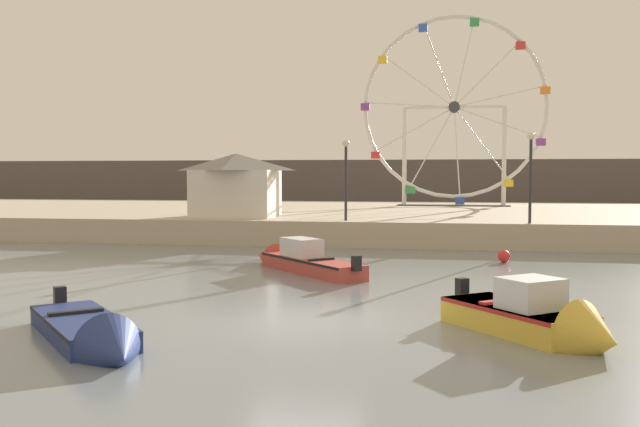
% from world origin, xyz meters
% --- Properties ---
extents(ground_plane, '(240.00, 240.00, 0.00)m').
position_xyz_m(ground_plane, '(0.00, 0.00, 0.00)').
color(ground_plane, slate).
extents(quay_promenade, '(110.00, 22.60, 1.11)m').
position_xyz_m(quay_promenade, '(0.00, 25.83, 0.55)').
color(quay_promenade, '#B7A88E').
rests_on(quay_promenade, ground_plane).
extents(distant_town_skyline, '(140.00, 3.00, 4.40)m').
position_xyz_m(distant_town_skyline, '(0.00, 47.04, 2.20)').
color(distant_town_skyline, '#564C47').
rests_on(distant_town_skyline, ground_plane).
extents(motorboat_navy_blue, '(3.94, 4.17, 1.16)m').
position_xyz_m(motorboat_navy_blue, '(-3.25, -2.83, 0.21)').
color(motorboat_navy_blue, navy).
rests_on(motorboat_navy_blue, ground_plane).
extents(motorboat_mustard_yellow, '(3.41, 3.83, 1.49)m').
position_xyz_m(motorboat_mustard_yellow, '(4.73, -0.76, 0.35)').
color(motorboat_mustard_yellow, gold).
rests_on(motorboat_mustard_yellow, ground_plane).
extents(motorboat_faded_red, '(4.80, 5.21, 1.31)m').
position_xyz_m(motorboat_faded_red, '(-1.74, 7.73, 0.33)').
color(motorboat_faded_red, '#B24238').
rests_on(motorboat_faded_red, ground_plane).
extents(ferris_wheel_white_frame, '(11.75, 1.20, 12.06)m').
position_xyz_m(ferris_wheel_white_frame, '(3.63, 30.71, 7.16)').
color(ferris_wheel_white_frame, silver).
rests_on(ferris_wheel_white_frame, quay_promenade).
extents(carnival_booth_white_ticket, '(4.18, 3.41, 2.99)m').
position_xyz_m(carnival_booth_white_ticket, '(-6.72, 17.41, 2.66)').
color(carnival_booth_white_ticket, silver).
rests_on(carnival_booth_white_ticket, quay_promenade).
extents(promenade_lamp_near, '(0.32, 0.32, 3.72)m').
position_xyz_m(promenade_lamp_near, '(6.44, 14.97, 3.55)').
color(promenade_lamp_near, '#2D2D33').
rests_on(promenade_lamp_near, quay_promenade).
extents(promenade_lamp_far, '(0.32, 0.32, 3.51)m').
position_xyz_m(promenade_lamp_far, '(-1.20, 15.45, 3.43)').
color(promenade_lamp_far, '#2D2D33').
rests_on(promenade_lamp_far, quay_promenade).
extents(mooring_buoy_orange, '(0.44, 0.44, 0.44)m').
position_xyz_m(mooring_buoy_orange, '(5.08, 10.82, 0.22)').
color(mooring_buoy_orange, red).
rests_on(mooring_buoy_orange, ground_plane).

